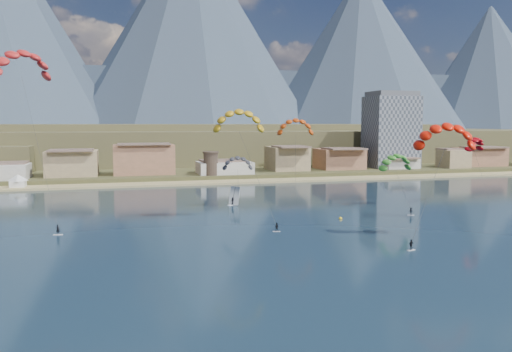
# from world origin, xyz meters

# --- Properties ---
(ground) EXTENTS (2400.00, 2400.00, 0.00)m
(ground) POSITION_xyz_m (0.00, 0.00, 0.00)
(ground) COLOR black
(ground) RESTS_ON ground
(beach) EXTENTS (2200.00, 12.00, 0.90)m
(beach) POSITION_xyz_m (0.00, 106.00, 0.25)
(beach) COLOR tan
(beach) RESTS_ON ground
(land) EXTENTS (2200.00, 900.00, 4.00)m
(land) POSITION_xyz_m (0.00, 560.00, 0.00)
(land) COLOR brown
(land) RESTS_ON ground
(foothills) EXTENTS (940.00, 210.00, 18.00)m
(foothills) POSITION_xyz_m (22.39, 232.47, 9.08)
(foothills) COLOR brown
(foothills) RESTS_ON ground
(mountain_ridge) EXTENTS (2060.00, 480.00, 400.00)m
(mountain_ridge) POSITION_xyz_m (-14.60, 823.65, 150.31)
(mountain_ridge) COLOR #323E54
(mountain_ridge) RESTS_ON ground
(town) EXTENTS (400.00, 24.00, 12.00)m
(town) POSITION_xyz_m (-40.00, 122.00, 8.00)
(town) COLOR silver
(town) RESTS_ON ground
(apartment_tower) EXTENTS (20.00, 16.00, 32.00)m
(apartment_tower) POSITION_xyz_m (85.00, 128.00, 17.82)
(apartment_tower) COLOR gray
(apartment_tower) RESTS_ON ground
(watchtower) EXTENTS (5.82, 5.82, 8.60)m
(watchtower) POSITION_xyz_m (5.00, 114.00, 6.37)
(watchtower) COLOR #47382D
(watchtower) RESTS_ON ground
(kitesurfer_red) EXTENTS (15.36, 21.85, 38.08)m
(kitesurfer_red) POSITION_xyz_m (-45.90, 46.49, 33.60)
(kitesurfer_red) COLOR silver
(kitesurfer_red) RESTS_ON ground
(kitesurfer_yellow) EXTENTS (11.91, 17.15, 26.23)m
(kitesurfer_yellow) POSITION_xyz_m (-2.31, 37.29, 21.97)
(kitesurfer_yellow) COLOR silver
(kitesurfer_yellow) RESTS_ON ground
(kitesurfer_orange) EXTENTS (17.64, 11.73, 23.30)m
(kitesurfer_orange) POSITION_xyz_m (29.55, 11.17, 19.14)
(kitesurfer_orange) COLOR silver
(kitesurfer_orange) RESTS_ON ground
(kitesurfer_green) EXTENTS (10.16, 16.31, 16.79)m
(kitesurfer_green) POSITION_xyz_m (39.86, 45.70, 11.59)
(kitesurfer_green) COLOR silver
(kitesurfer_green) RESTS_ON ground
(distant_kite_dark) EXTENTS (8.16, 6.05, 14.61)m
(distant_kite_dark) POSITION_xyz_m (1.24, 54.22, 11.53)
(distant_kite_dark) COLOR #262626
(distant_kite_dark) RESTS_ON ground
(distant_kite_orange) EXTENTS (10.87, 6.97, 23.53)m
(distant_kite_orange) POSITION_xyz_m (18.83, 61.53, 20.51)
(distant_kite_orange) COLOR #262626
(distant_kite_orange) RESTS_ON ground
(distant_kite_red) EXTENTS (8.49, 7.38, 18.64)m
(distant_kite_red) POSITION_xyz_m (61.83, 44.64, 15.92)
(distant_kite_red) COLOR #262626
(distant_kite_red) RESTS_ON ground
(windsurfer) EXTENTS (2.75, 3.01, 4.75)m
(windsurfer) POSITION_xyz_m (0.81, 57.28, 1.51)
(windsurfer) COLOR silver
(windsurfer) RESTS_ON ground
(buoy) EXTENTS (0.74, 0.74, 0.74)m
(buoy) POSITION_xyz_m (19.17, 32.52, 0.13)
(buoy) COLOR yellow
(buoy) RESTS_ON ground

